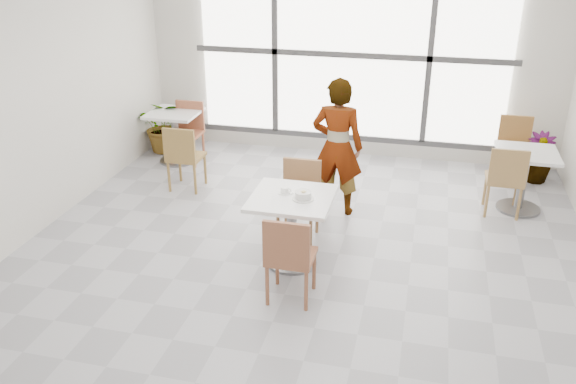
% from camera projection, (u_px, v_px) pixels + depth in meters
% --- Properties ---
extents(floor, '(7.00, 7.00, 0.00)m').
position_uv_depth(floor, '(295.00, 271.00, 6.01)').
color(floor, '#9E9EA5').
rests_on(floor, ground).
extents(wall_back, '(6.00, 0.00, 6.00)m').
position_uv_depth(wall_back, '(351.00, 54.00, 8.49)').
color(wall_back, silver).
rests_on(wall_back, ground).
extents(wall_left, '(0.00, 7.00, 7.00)m').
position_uv_depth(wall_left, '(8.00, 106.00, 6.04)').
color(wall_left, silver).
rests_on(wall_left, ground).
extents(window, '(4.60, 0.07, 2.52)m').
position_uv_depth(window, '(350.00, 55.00, 8.43)').
color(window, white).
rests_on(window, ground).
extents(main_table, '(0.80, 0.80, 0.75)m').
position_uv_depth(main_table, '(292.00, 217.00, 5.94)').
color(main_table, white).
rests_on(main_table, ground).
extents(chair_near, '(0.42, 0.42, 0.87)m').
position_uv_depth(chair_near, '(289.00, 254.00, 5.31)').
color(chair_near, brown).
rests_on(chair_near, ground).
extents(chair_far, '(0.42, 0.42, 0.87)m').
position_uv_depth(chair_far, '(300.00, 194.00, 6.50)').
color(chair_far, '#90623B').
rests_on(chair_far, ground).
extents(oatmeal_bowl, '(0.21, 0.21, 0.10)m').
position_uv_depth(oatmeal_bowl, '(303.00, 195.00, 5.76)').
color(oatmeal_bowl, silver).
rests_on(oatmeal_bowl, main_table).
extents(coffee_cup, '(0.16, 0.13, 0.07)m').
position_uv_depth(coffee_cup, '(285.00, 191.00, 5.90)').
color(coffee_cup, white).
rests_on(coffee_cup, main_table).
extents(person, '(0.60, 0.40, 1.64)m').
position_uv_depth(person, '(337.00, 147.00, 6.92)').
color(person, black).
rests_on(person, ground).
extents(bg_table_left, '(0.70, 0.70, 0.75)m').
position_uv_depth(bg_table_left, '(175.00, 130.00, 8.58)').
color(bg_table_left, silver).
rests_on(bg_table_left, ground).
extents(bg_table_right, '(0.70, 0.70, 0.75)m').
position_uv_depth(bg_table_right, '(524.00, 172.00, 7.10)').
color(bg_table_right, silver).
rests_on(bg_table_right, ground).
extents(bg_chair_left_near, '(0.42, 0.42, 0.87)m').
position_uv_depth(bg_chair_left_near, '(183.00, 154.00, 7.63)').
color(bg_chair_left_near, olive).
rests_on(bg_chair_left_near, ground).
extents(bg_chair_left_far, '(0.42, 0.42, 0.87)m').
position_uv_depth(bg_chair_left_far, '(188.00, 128.00, 8.62)').
color(bg_chair_left_far, '#A2583C').
rests_on(bg_chair_left_far, ground).
extents(bg_chair_right_near, '(0.42, 0.42, 0.87)m').
position_uv_depth(bg_chair_right_near, '(506.00, 177.00, 6.95)').
color(bg_chair_right_near, '#9C7644').
rests_on(bg_chair_right_near, ground).
extents(bg_chair_right_far, '(0.42, 0.42, 0.87)m').
position_uv_depth(bg_chair_right_far, '(514.00, 145.00, 7.95)').
color(bg_chair_right_far, olive).
rests_on(bg_chair_right_far, ground).
extents(plant_left, '(0.74, 0.65, 0.82)m').
position_uv_depth(plant_left, '(165.00, 126.00, 9.00)').
color(plant_left, '#447933').
rests_on(plant_left, ground).
extents(plant_right, '(0.43, 0.43, 0.68)m').
position_uv_depth(plant_right, '(538.00, 157.00, 7.97)').
color(plant_right, '#527642').
rests_on(plant_right, ground).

